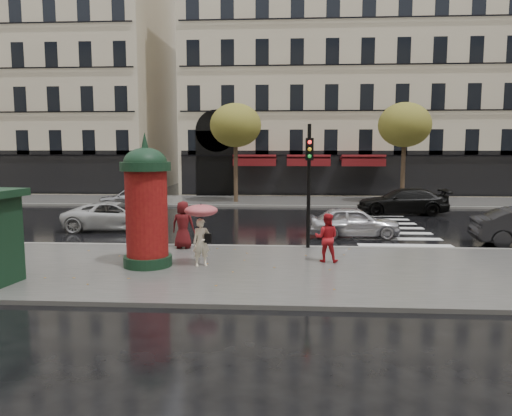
# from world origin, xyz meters

# --- Properties ---
(ground) EXTENTS (160.00, 160.00, 0.00)m
(ground) POSITION_xyz_m (0.00, 0.00, 0.00)
(ground) COLOR black
(ground) RESTS_ON ground
(near_sidewalk) EXTENTS (90.00, 7.00, 0.12)m
(near_sidewalk) POSITION_xyz_m (0.00, -0.50, 0.06)
(near_sidewalk) COLOR #474744
(near_sidewalk) RESTS_ON ground
(far_sidewalk) EXTENTS (90.00, 6.00, 0.12)m
(far_sidewalk) POSITION_xyz_m (0.00, 19.00, 0.06)
(far_sidewalk) COLOR #474744
(far_sidewalk) RESTS_ON ground
(near_kerb) EXTENTS (90.00, 0.25, 0.14)m
(near_kerb) POSITION_xyz_m (0.00, 3.00, 0.07)
(near_kerb) COLOR slate
(near_kerb) RESTS_ON ground
(far_kerb) EXTENTS (90.00, 0.25, 0.14)m
(far_kerb) POSITION_xyz_m (0.00, 16.00, 0.07)
(far_kerb) COLOR slate
(far_kerb) RESTS_ON ground
(zebra_crossing) EXTENTS (3.60, 11.75, 0.01)m
(zebra_crossing) POSITION_xyz_m (6.00, 9.60, 0.01)
(zebra_crossing) COLOR silver
(zebra_crossing) RESTS_ON ground
(bldg_far_corner) EXTENTS (26.00, 14.00, 22.90)m
(bldg_far_corner) POSITION_xyz_m (6.00, 30.00, 11.31)
(bldg_far_corner) COLOR #B7A88C
(bldg_far_corner) RESTS_ON ground
(bldg_far_left) EXTENTS (24.00, 14.00, 22.90)m
(bldg_far_left) POSITION_xyz_m (-22.00, 30.00, 11.31)
(bldg_far_left) COLOR #B7A88C
(bldg_far_left) RESTS_ON ground
(tree_far_left) EXTENTS (3.40, 3.40, 6.64)m
(tree_far_left) POSITION_xyz_m (-2.00, 18.00, 5.17)
(tree_far_left) COLOR #38281C
(tree_far_left) RESTS_ON ground
(tree_far_right) EXTENTS (3.40, 3.40, 6.64)m
(tree_far_right) POSITION_xyz_m (9.00, 18.00, 5.17)
(tree_far_right) COLOR #38281C
(tree_far_right) RESTS_ON ground
(woman_umbrella) EXTENTS (1.02, 1.02, 1.97)m
(woman_umbrella) POSITION_xyz_m (-1.17, -0.26, 1.42)
(woman_umbrella) COLOR #F8EDCC
(woman_umbrella) RESTS_ON near_sidewalk
(woman_red) EXTENTS (0.84, 0.71, 1.56)m
(woman_red) POSITION_xyz_m (2.71, 0.57, 0.90)
(woman_red) COLOR red
(woman_red) RESTS_ON near_sidewalk
(man_burgundy) EXTENTS (0.89, 0.63, 1.72)m
(man_burgundy) POSITION_xyz_m (-2.30, 2.40, 0.98)
(man_burgundy) COLOR #4E0F12
(man_burgundy) RESTS_ON near_sidewalk
(morris_column) EXTENTS (1.52, 1.52, 4.10)m
(morris_column) POSITION_xyz_m (-2.84, -0.33, 2.08)
(morris_column) COLOR black
(morris_column) RESTS_ON near_sidewalk
(traffic_light) EXTENTS (0.28, 0.41, 4.47)m
(traffic_light) POSITION_xyz_m (2.21, 2.71, 2.83)
(traffic_light) COLOR black
(traffic_light) RESTS_ON near_sidewalk
(car_silver) EXTENTS (3.90, 1.75, 1.30)m
(car_silver) POSITION_xyz_m (4.24, 5.70, 0.65)
(car_silver) COLOR silver
(car_silver) RESTS_ON ground
(car_white) EXTENTS (4.81, 2.55, 1.29)m
(car_white) POSITION_xyz_m (-6.34, 6.87, 0.64)
(car_white) COLOR #BABABA
(car_white) RESTS_ON ground
(car_black) EXTENTS (5.02, 2.05, 1.46)m
(car_black) POSITION_xyz_m (7.92, 13.14, 0.73)
(car_black) COLOR black
(car_black) RESTS_ON ground
(car_far_silver) EXTENTS (3.94, 1.73, 1.32)m
(car_far_silver) POSITION_xyz_m (-8.13, 14.70, 0.66)
(car_far_silver) COLOR #9E9FA3
(car_far_silver) RESTS_ON ground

